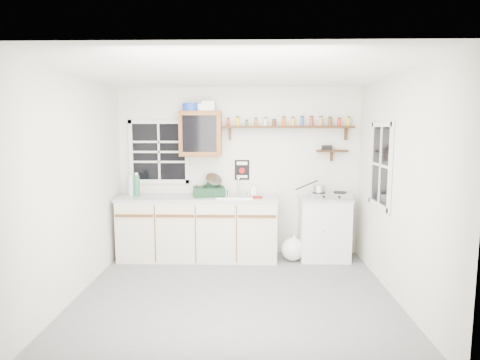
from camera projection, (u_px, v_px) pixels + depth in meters
The scene contains 18 objects.
room at pixel (235, 187), 4.46m from camera, with size 3.64×3.24×2.54m.
main_cabinet at pixel (198, 227), 5.87m from camera, with size 2.31×0.63×0.92m.
right_cabinet at pixel (324, 228), 5.85m from camera, with size 0.73×0.57×0.91m.
sink at pixel (235, 196), 5.80m from camera, with size 0.52×0.44×0.29m.
upper_cabinet at pixel (201, 134), 5.83m from camera, with size 0.60×0.32×0.65m.
upper_cabinet_clutter at pixel (198, 107), 5.78m from camera, with size 0.47×0.24×0.14m.
spice_shelf at pixel (289, 126), 5.86m from camera, with size 1.91×0.18×0.35m.
secondary_shelf at pixel (331, 151), 5.90m from camera, with size 0.45×0.16×0.24m.
warning_sign at pixel (242, 170), 6.03m from camera, with size 0.22×0.02×0.30m.
window_back at pixel (159, 152), 6.02m from camera, with size 0.93×0.03×0.98m.
window_right at pixel (381, 165), 4.94m from camera, with size 0.03×0.78×1.08m.
water_bottles at pixel (134, 186), 5.82m from camera, with size 0.17×0.11×0.34m.
dish_rack at pixel (210, 189), 5.84m from camera, with size 0.50×0.41×0.33m.
soap_bottle at pixel (253, 189), 5.91m from camera, with size 0.08×0.08×0.18m, color silver.
rag at pixel (257, 197), 5.69m from camera, with size 0.15×0.13×0.02m, color maroon.
hotplate at pixel (329, 195), 5.76m from camera, with size 0.61×0.34×0.09m.
saucepan at pixel (319, 189), 5.76m from camera, with size 0.41×0.23×0.18m.
trash_bag at pixel (293, 249), 5.76m from camera, with size 0.37×0.33×0.42m.
Camera 1 is at (0.16, -4.41, 1.91)m, focal length 30.00 mm.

